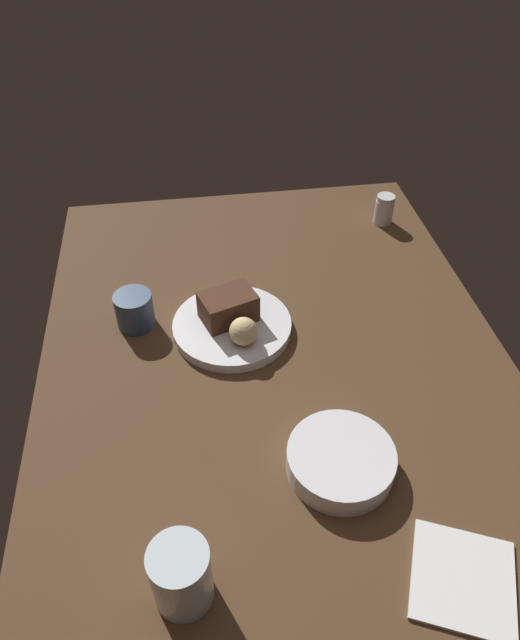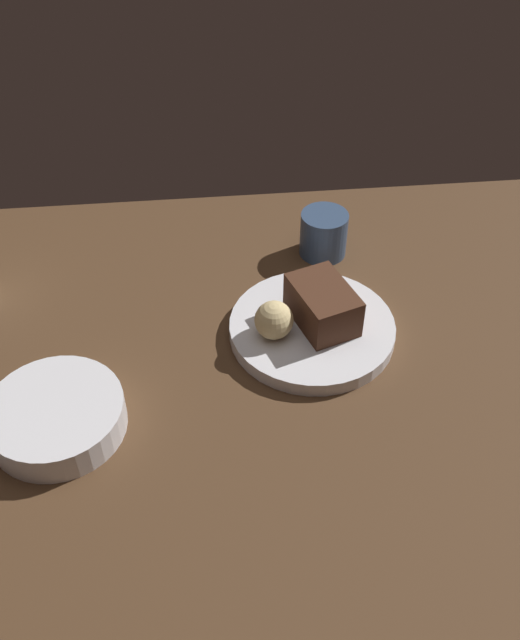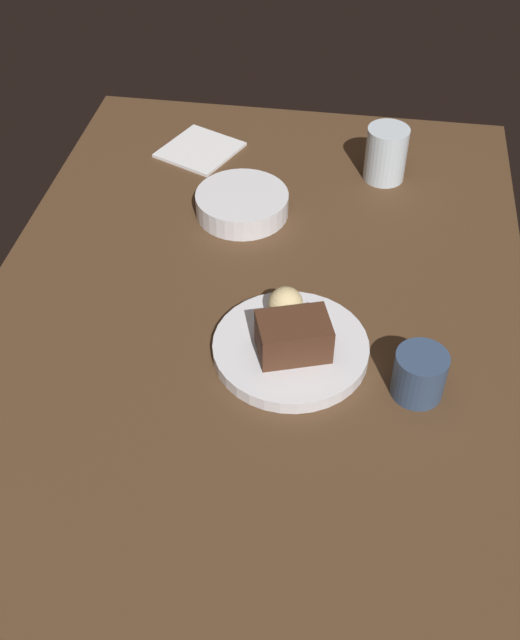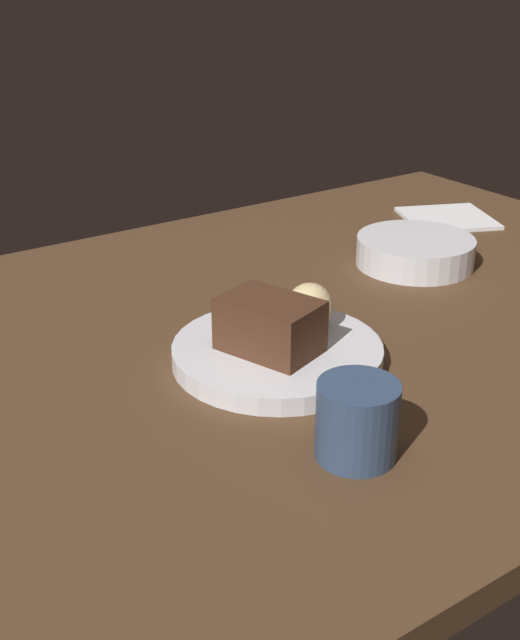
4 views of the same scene
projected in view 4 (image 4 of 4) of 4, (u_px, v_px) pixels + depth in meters
dining_table at (311, 329)px, 96.54cm from camera, size 120.00×84.00×3.00cm
dessert_plate at (277, 353)px, 85.19cm from camera, size 22.37×22.37×2.03cm
chocolate_cake_slice at (270, 325)px, 82.56cm from camera, size 9.61×11.56×5.63cm
bread_roll at (310, 306)px, 87.59cm from camera, size 5.13×5.13×5.13cm
side_bowl at (415, 251)px, 110.92cm from camera, size 16.18×16.18×3.94cm
coffee_cup at (357, 421)px, 68.47cm from camera, size 7.16×7.16×6.98cm
folded_napkin at (447, 218)px, 129.90cm from camera, size 17.59×17.32×0.60cm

